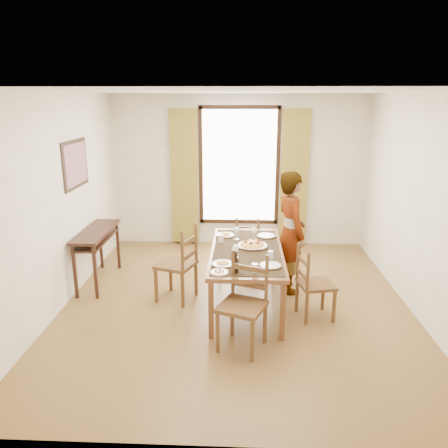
{
  "coord_description": "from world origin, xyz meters",
  "views": [
    {
      "loc": [
        0.07,
        -5.29,
        2.64
      ],
      "look_at": [
        -0.18,
        0.31,
        1.0
      ],
      "focal_mm": 35.0,
      "sensor_mm": 36.0,
      "label": 1
    }
  ],
  "objects_px": {
    "console_table": "(97,238)",
    "dining_table": "(247,254)",
    "pasta_platter": "(252,243)",
    "man": "(291,232)"
  },
  "relations": [
    {
      "from": "console_table",
      "to": "dining_table",
      "type": "bearing_deg",
      "value": -15.87
    },
    {
      "from": "dining_table",
      "to": "pasta_platter",
      "type": "relative_size",
      "value": 4.73
    },
    {
      "from": "man",
      "to": "dining_table",
      "type": "bearing_deg",
      "value": 111.65
    },
    {
      "from": "dining_table",
      "to": "pasta_platter",
      "type": "bearing_deg",
      "value": 58.51
    },
    {
      "from": "console_table",
      "to": "dining_table",
      "type": "distance_m",
      "value": 2.25
    },
    {
      "from": "console_table",
      "to": "pasta_platter",
      "type": "xyz_separation_m",
      "value": [
        2.23,
        -0.5,
        0.12
      ]
    },
    {
      "from": "console_table",
      "to": "pasta_platter",
      "type": "height_order",
      "value": "pasta_platter"
    },
    {
      "from": "dining_table",
      "to": "console_table",
      "type": "bearing_deg",
      "value": 164.13
    },
    {
      "from": "console_table",
      "to": "man",
      "type": "xyz_separation_m",
      "value": [
        2.77,
        -0.14,
        0.16
      ]
    },
    {
      "from": "console_table",
      "to": "pasta_platter",
      "type": "relative_size",
      "value": 3.0
    }
  ]
}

